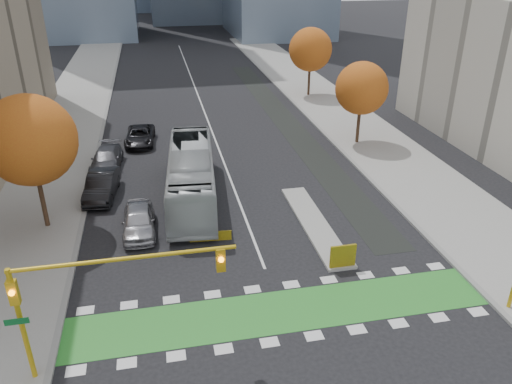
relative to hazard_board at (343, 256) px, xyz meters
name	(u,v)px	position (x,y,z in m)	size (l,w,h in m)	color
ground	(290,333)	(-4.00, -4.20, -0.80)	(300.00, 300.00, 0.00)	black
sidewalk_west	(45,176)	(-17.50, 15.80, -0.73)	(7.00, 120.00, 0.15)	gray
sidewalk_east	(382,149)	(9.50, 15.80, -0.73)	(7.00, 120.00, 0.15)	gray
curb_west	(93,172)	(-14.00, 15.80, -0.73)	(0.30, 120.00, 0.16)	gray
curb_east	(343,152)	(6.00, 15.80, -0.73)	(0.30, 120.00, 0.16)	gray
bike_crossing	(281,311)	(-4.00, -2.70, -0.79)	(20.00, 3.00, 0.01)	#2C862B
centre_line	(199,97)	(-4.00, 35.80, -0.80)	(0.15, 70.00, 0.01)	silver
bike_lane_paint	(284,119)	(3.50, 25.80, -0.80)	(2.50, 50.00, 0.01)	black
median_island	(314,224)	(0.00, 4.80, -0.72)	(1.60, 10.00, 0.16)	gray
hazard_board	(343,256)	(0.00, 0.00, 0.00)	(1.40, 0.12, 1.30)	yellow
tree_west	(30,140)	(-16.00, 7.80, 4.82)	(5.20, 5.20, 8.22)	#332114
tree_east_near	(362,88)	(8.00, 17.80, 4.06)	(4.40, 4.40, 7.08)	#332114
tree_east_far	(310,50)	(8.50, 33.80, 4.44)	(4.80, 4.80, 7.65)	#332114
traffic_signal_west	(89,287)	(-11.93, -4.71, 3.23)	(8.53, 0.56, 5.20)	#BF9914
bus	(191,175)	(-7.00, 9.92, 0.92)	(2.89, 12.37, 3.45)	#A9AEB1
parked_car_a	(139,220)	(-10.50, 6.07, 0.00)	(1.88, 4.67, 1.59)	#A6A5AB
parked_car_b	(102,185)	(-13.00, 11.48, 0.04)	(1.77, 5.07, 1.67)	black
parked_car_c	(106,159)	(-13.00, 16.59, -0.05)	(2.09, 5.14, 1.49)	#4D4D52
parked_car_d	(140,136)	(-10.50, 21.59, -0.09)	(2.36, 5.11, 1.42)	black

